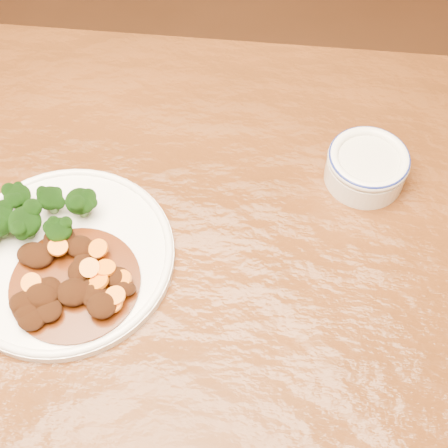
# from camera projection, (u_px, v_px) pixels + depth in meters

# --- Properties ---
(ground) EXTENTS (4.00, 4.00, 0.00)m
(ground) POSITION_uv_depth(u_px,v_px,m) (159.00, 430.00, 1.42)
(ground) COLOR #432410
(ground) RESTS_ON ground
(dining_table) EXTENTS (1.52, 0.93, 0.75)m
(dining_table) POSITION_uv_depth(u_px,v_px,m) (117.00, 295.00, 0.87)
(dining_table) COLOR #54290E
(dining_table) RESTS_ON ground
(dinner_plate) EXTENTS (0.28, 0.28, 0.02)m
(dinner_plate) POSITION_uv_depth(u_px,v_px,m) (65.00, 256.00, 0.80)
(dinner_plate) COLOR white
(dinner_plate) RESTS_ON dining_table
(broccoli_florets) EXTENTS (0.14, 0.09, 0.05)m
(broccoli_florets) POSITION_uv_depth(u_px,v_px,m) (25.00, 216.00, 0.79)
(broccoli_florets) COLOR #568545
(broccoli_florets) RESTS_ON dinner_plate
(mince_stew) EXTENTS (0.16, 0.16, 0.03)m
(mince_stew) POSITION_uv_depth(u_px,v_px,m) (66.00, 281.00, 0.76)
(mince_stew) COLOR #4F2208
(mince_stew) RESTS_ON dinner_plate
(dip_bowl) EXTENTS (0.11, 0.11, 0.05)m
(dip_bowl) POSITION_uv_depth(u_px,v_px,m) (367.00, 166.00, 0.86)
(dip_bowl) COLOR silver
(dip_bowl) RESTS_ON dining_table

